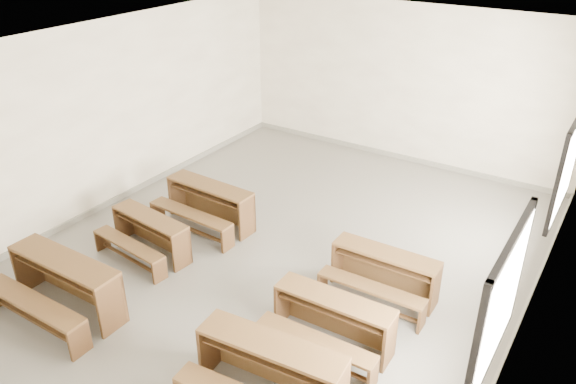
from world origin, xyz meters
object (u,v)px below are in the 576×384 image
Objects in this scene: desk_set_3 at (269,368)px; desk_set_5 at (383,271)px; desk_set_4 at (332,319)px; desk_set_2 at (209,202)px; desk_set_0 at (63,282)px; desk_set_1 at (149,232)px.

desk_set_3 is 2.38m from desk_set_5.
desk_set_4 is at bearing 77.12° from desk_set_3.
desk_set_2 is at bearing 153.80° from desk_set_4.
desk_set_0 is 3.52m from desk_set_4.
desk_set_3 reaches higher than desk_set_4.
desk_set_2 is 3.25m from desk_set_5.
desk_set_3 is (3.11, 0.20, -0.02)m from desk_set_0.
desk_set_3 is (2.98, -2.56, 0.01)m from desk_set_2.
desk_set_4 reaches higher than desk_set_5.
desk_set_0 is 1.06× the size of desk_set_2.
desk_set_1 is 3.34m from desk_set_4.
desk_set_4 is at bearing -95.96° from desk_set_5.
desk_set_3 is 1.16× the size of desk_set_5.
desk_set_2 reaches higher than desk_set_4.
desk_set_0 is 1.14× the size of desk_set_4.
desk_set_2 is at bearing 86.84° from desk_set_1.
desk_set_0 is 1.16× the size of desk_set_1.
desk_set_4 is (3.14, -1.45, -0.03)m from desk_set_2.
desk_set_4 is (0.15, 1.11, -0.04)m from desk_set_3.
desk_set_3 is at bearing 3.50° from desk_set_0.
desk_set_2 reaches higher than desk_set_1.
desk_set_2 is (0.19, 1.18, 0.05)m from desk_set_1.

